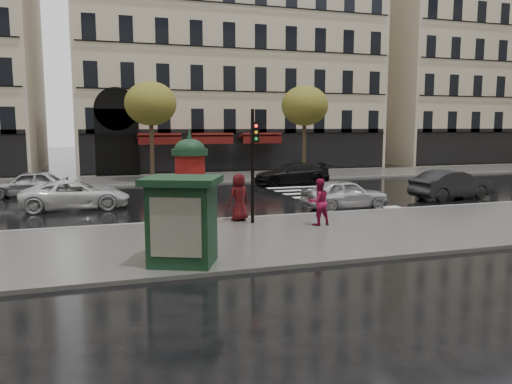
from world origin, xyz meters
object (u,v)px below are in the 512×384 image
object	(u,v)px
woman_umbrella	(193,198)
car_white	(76,195)
car_silver	(345,194)
car_darkgrey	(452,185)
car_black	(292,174)
man_burgundy	(239,197)
morris_column	(190,178)
newsstand	(182,220)
woman_red	(319,202)
car_far_silver	(29,184)
traffic_light	(253,155)

from	to	relation	value
woman_umbrella	car_white	xyz separation A→B (m)	(-3.71, 8.68, -0.88)
car_white	car_silver	bearing A→B (deg)	-107.03
car_darkgrey	car_black	bearing A→B (deg)	26.35
man_burgundy	car_white	xyz separation A→B (m)	(-6.09, 5.49, -0.37)
morris_column	woman_umbrella	bearing A→B (deg)	-99.15
morris_column	car_black	xyz separation A→B (m)	(8.58, 11.29, -1.12)
newsstand	car_black	bearing A→B (deg)	59.64
man_burgundy	car_white	distance (m)	8.21
woman_red	car_white	size ratio (longest dim) A/B	0.36
woman_red	car_far_silver	xyz separation A→B (m)	(-11.15, 12.22, -0.28)
car_silver	car_white	world-z (taller)	car_silver
traffic_light	car_silver	world-z (taller)	traffic_light
morris_column	car_darkgrey	distance (m)	14.44
woman_umbrella	morris_column	size ratio (longest dim) A/B	0.61
woman_umbrella	man_burgundy	world-z (taller)	woman_umbrella
woman_umbrella	newsstand	bearing A→B (deg)	-107.27
car_silver	car_black	distance (m)	9.53
woman_umbrella	traffic_light	xyz separation A→B (m)	(2.75, 2.50, 1.14)
newsstand	car_far_silver	xyz separation A→B (m)	(-5.54, 15.88, -0.61)
man_burgundy	car_silver	distance (m)	5.81
man_burgundy	car_far_silver	size ratio (longest dim) A/B	0.45
traffic_light	car_darkgrey	bearing A→B (deg)	17.04
woman_red	traffic_light	bearing A→B (deg)	-30.72
traffic_light	man_burgundy	bearing A→B (deg)	118.11
man_burgundy	traffic_light	world-z (taller)	traffic_light
morris_column	newsstand	world-z (taller)	morris_column
car_darkgrey	car_black	size ratio (longest dim) A/B	0.92
man_burgundy	woman_umbrella	bearing A→B (deg)	32.03
man_burgundy	car_white	world-z (taller)	man_burgundy
man_burgundy	newsstand	distance (m)	6.22
car_white	car_far_silver	xyz separation A→B (m)	(-2.52, 4.99, 0.04)
man_burgundy	newsstand	world-z (taller)	newsstand
newsstand	car_silver	world-z (taller)	newsstand
woman_red	newsstand	distance (m)	6.70
woman_umbrella	traffic_light	bearing A→B (deg)	42.30
traffic_light	car_white	world-z (taller)	traffic_light
man_burgundy	car_darkgrey	xyz separation A→B (m)	(12.22, 2.95, -0.29)
car_white	car_far_silver	distance (m)	5.59
newsstand	car_white	xyz separation A→B (m)	(-3.02, 10.89, -0.65)
traffic_light	car_black	bearing A→B (deg)	62.11
car_silver	newsstand	bearing A→B (deg)	129.06
man_burgundy	car_white	size ratio (longest dim) A/B	0.38
man_burgundy	car_black	distance (m)	13.13
newsstand	car_darkgrey	distance (m)	17.43
car_white	car_far_silver	size ratio (longest dim) A/B	1.16
car_silver	car_darkgrey	size ratio (longest dim) A/B	0.89
traffic_light	newsstand	xyz separation A→B (m)	(-3.44, -4.72, -1.38)
woman_red	man_burgundy	bearing A→B (deg)	-39.18
traffic_light	woman_red	bearing A→B (deg)	-26.09
man_burgundy	car_darkgrey	world-z (taller)	man_burgundy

